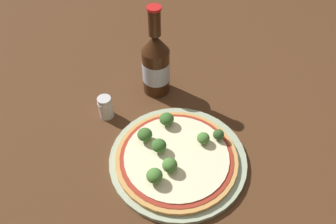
% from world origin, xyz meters
% --- Properties ---
extents(ground_plane, '(3.00, 3.00, 0.00)m').
position_xyz_m(ground_plane, '(0.00, 0.00, 0.00)').
color(ground_plane, '#4C2D19').
extents(plate, '(0.30, 0.30, 0.01)m').
position_xyz_m(plate, '(0.01, -0.00, 0.01)').
color(plate, '#A3B293').
rests_on(plate, ground_plane).
extents(pizza, '(0.26, 0.26, 0.01)m').
position_xyz_m(pizza, '(0.00, -0.00, 0.02)').
color(pizza, tan).
rests_on(pizza, plate).
extents(broccoli_floret_0, '(0.03, 0.03, 0.03)m').
position_xyz_m(broccoli_floret_0, '(-0.08, 0.01, 0.04)').
color(broccoli_floret_0, '#7A9E5B').
rests_on(broccoli_floret_0, pizza).
extents(broccoli_floret_1, '(0.03, 0.03, 0.03)m').
position_xyz_m(broccoli_floret_1, '(0.06, -0.03, 0.04)').
color(broccoli_floret_1, '#7A9E5B').
rests_on(broccoli_floret_1, pizza).
extents(broccoli_floret_2, '(0.03, 0.03, 0.03)m').
position_xyz_m(broccoli_floret_2, '(0.00, 0.08, 0.04)').
color(broccoli_floret_2, '#7A9E5B').
rests_on(broccoli_floret_2, pizza).
extents(broccoli_floret_3, '(0.03, 0.03, 0.03)m').
position_xyz_m(broccoli_floret_3, '(-0.01, 0.04, 0.04)').
color(broccoli_floret_3, '#7A9E5B').
rests_on(broccoli_floret_3, pizza).
extents(broccoli_floret_4, '(0.03, 0.03, 0.03)m').
position_xyz_m(broccoli_floret_4, '(-0.04, -0.01, 0.04)').
color(broccoli_floret_4, '#7A9E5B').
rests_on(broccoli_floret_4, pizza).
extents(broccoli_floret_5, '(0.02, 0.02, 0.02)m').
position_xyz_m(broccoli_floret_5, '(0.09, -0.05, 0.04)').
color(broccoli_floret_5, '#7A9E5B').
rests_on(broccoli_floret_5, pizza).
extents(broccoli_floret_6, '(0.03, 0.03, 0.03)m').
position_xyz_m(broccoli_floret_6, '(0.06, 0.06, 0.04)').
color(broccoli_floret_6, '#7A9E5B').
rests_on(broccoli_floret_6, pizza).
extents(beer_bottle, '(0.07, 0.07, 0.24)m').
position_xyz_m(beer_bottle, '(0.18, 0.16, 0.09)').
color(beer_bottle, '#381E0F').
rests_on(beer_bottle, ground_plane).
extents(pepper_shaker, '(0.03, 0.03, 0.06)m').
position_xyz_m(pepper_shaker, '(0.03, 0.22, 0.03)').
color(pepper_shaker, silver).
rests_on(pepper_shaker, ground_plane).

